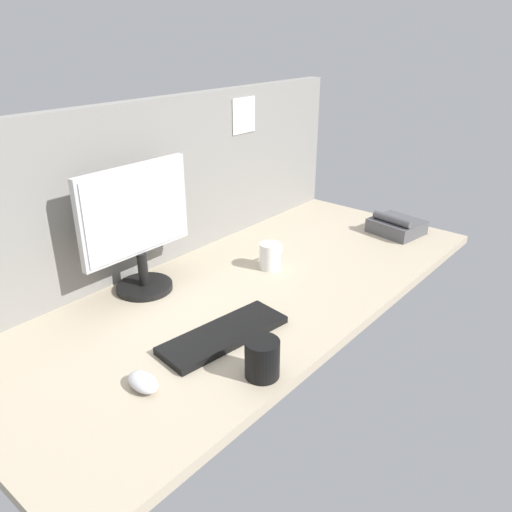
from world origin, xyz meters
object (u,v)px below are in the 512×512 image
mug_black_travel (262,359)px  mouse (143,382)px  mug_ceramic_white (270,256)px  desk_phone (396,226)px  monitor (137,224)px  keyboard (224,334)px

mug_black_travel → mouse: bearing=139.7°
mug_ceramic_white → desk_phone: mug_ceramic_white is taller
monitor → desk_phone: bearing=-22.8°
keyboard → mug_ceramic_white: (42.73, 17.80, 3.65)cm
mug_ceramic_white → mug_black_travel: size_ratio=1.08×
mouse → mug_ceramic_white: 72.75cm
mug_ceramic_white → desk_phone: bearing=-18.0°
keyboard → mouse: (-27.74, -0.03, 0.70)cm
keyboard → mug_black_travel: mug_black_travel is taller
mouse → mug_black_travel: bearing=-34.9°
monitor → keyboard: bearing=-95.7°
keyboard → desk_phone: desk_phone is taller
keyboard → mug_ceramic_white: size_ratio=3.46×
mouse → mug_ceramic_white: size_ratio=0.90×
mouse → mug_black_travel: 28.76cm
monitor → mug_ceramic_white: size_ratio=3.82×
mouse → mug_ceramic_white: mug_ceramic_white is taller
keyboard → mug_black_travel: 19.86cm
desk_phone → mug_black_travel: bearing=-170.9°
monitor → desk_phone: monitor is taller
monitor → mouse: bearing=-128.6°
desk_phone → keyboard: bearing=179.3°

